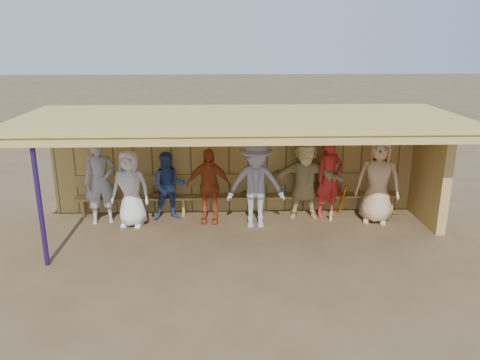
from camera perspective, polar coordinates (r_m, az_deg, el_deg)
name	(u,v)px	position (r m, az deg, el deg)	size (l,w,h in m)	color
ground	(241,231)	(10.10, 0.07, -6.29)	(90.00, 90.00, 0.00)	brown
player_a	(100,182)	(10.72, -16.65, -0.22)	(0.69, 0.46, 1.90)	#9B99A2
player_b	(130,188)	(10.40, -13.21, -1.00)	(0.84, 0.55, 1.72)	white
player_c	(169,186)	(10.65, -8.64, -0.74)	(0.76, 0.59, 1.57)	#304886
player_d	(209,186)	(10.35, -3.85, -0.73)	(0.99, 0.41, 1.69)	#B1461C
player_e	(256,184)	(10.05, 1.96, -0.54)	(1.25, 0.72, 1.94)	#94939B
player_f	(305,179)	(10.70, 7.91, 0.10)	(1.69, 0.54, 1.82)	#DBBF7B
player_g	(329,178)	(10.81, 10.82, 0.19)	(0.67, 0.44, 1.85)	red
player_h	(378,180)	(10.76, 16.50, -0.02)	(0.95, 0.62, 1.95)	tan
dugout_structure	(257,147)	(10.25, 2.11, 4.02)	(8.80, 3.20, 2.50)	tan
bench	(239,192)	(10.95, -0.15, -1.45)	(7.60, 0.34, 0.93)	tan
dugout_equipment	(203,195)	(10.85, -4.57, -1.90)	(6.94, 0.62, 0.80)	orange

